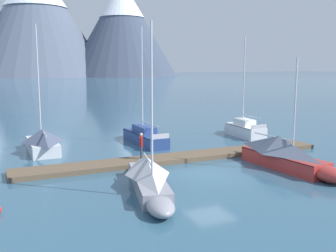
{
  "coord_description": "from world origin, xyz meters",
  "views": [
    {
      "loc": [
        -11.19,
        -18.88,
        6.2
      ],
      "look_at": [
        0.0,
        6.0,
        2.0
      ],
      "focal_mm": 41.65,
      "sensor_mm": 36.0,
      "label": 1
    }
  ],
  "objects_px": {
    "sailboat_far_berth": "(243,129)",
    "person_on_dock": "(141,144)",
    "sailboat_mid_dock_port": "(143,136)",
    "sailboat_nearest_berth": "(42,140)",
    "sailboat_mid_dock_starboard": "(286,154)",
    "sailboat_second_berth": "(149,177)"
  },
  "relations": [
    {
      "from": "sailboat_far_berth",
      "to": "person_on_dock",
      "type": "xyz_separation_m",
      "value": [
        -11.75,
        -5.65,
        0.61
      ]
    },
    {
      "from": "sailboat_mid_dock_starboard",
      "to": "sailboat_mid_dock_port",
      "type": "bearing_deg",
      "value": 114.13
    },
    {
      "from": "sailboat_mid_dock_starboard",
      "to": "person_on_dock",
      "type": "distance_m",
      "value": 8.99
    },
    {
      "from": "sailboat_nearest_berth",
      "to": "sailboat_mid_dock_port",
      "type": "xyz_separation_m",
      "value": [
        7.92,
        0.02,
        -0.22
      ]
    },
    {
      "from": "sailboat_nearest_berth",
      "to": "sailboat_far_berth",
      "type": "bearing_deg",
      "value": -2.18
    },
    {
      "from": "sailboat_nearest_berth",
      "to": "sailboat_second_berth",
      "type": "height_order",
      "value": "sailboat_nearest_berth"
    },
    {
      "from": "sailboat_mid_dock_starboard",
      "to": "sailboat_far_berth",
      "type": "relative_size",
      "value": 0.86
    },
    {
      "from": "sailboat_second_berth",
      "to": "sailboat_far_berth",
      "type": "xyz_separation_m",
      "value": [
        13.37,
        11.13,
        -0.09
      ]
    },
    {
      "from": "sailboat_nearest_berth",
      "to": "sailboat_mid_dock_starboard",
      "type": "height_order",
      "value": "sailboat_nearest_berth"
    },
    {
      "from": "sailboat_second_berth",
      "to": "person_on_dock",
      "type": "relative_size",
      "value": 4.86
    },
    {
      "from": "sailboat_mid_dock_port",
      "to": "person_on_dock",
      "type": "distance_m",
      "value": 6.83
    },
    {
      "from": "sailboat_nearest_berth",
      "to": "person_on_dock",
      "type": "bearing_deg",
      "value": -49.32
    },
    {
      "from": "sailboat_nearest_berth",
      "to": "person_on_dock",
      "type": "distance_m",
      "value": 8.32
    },
    {
      "from": "sailboat_mid_dock_starboard",
      "to": "person_on_dock",
      "type": "bearing_deg",
      "value": 146.94
    },
    {
      "from": "sailboat_far_berth",
      "to": "sailboat_nearest_berth",
      "type": "bearing_deg",
      "value": 177.82
    },
    {
      "from": "sailboat_nearest_berth",
      "to": "sailboat_mid_dock_starboard",
      "type": "xyz_separation_m",
      "value": [
        12.95,
        -11.2,
        0.08
      ]
    },
    {
      "from": "person_on_dock",
      "to": "sailboat_nearest_berth",
      "type": "bearing_deg",
      "value": 130.68
    },
    {
      "from": "sailboat_second_berth",
      "to": "person_on_dock",
      "type": "height_order",
      "value": "sailboat_second_berth"
    },
    {
      "from": "sailboat_mid_dock_port",
      "to": "sailboat_mid_dock_starboard",
      "type": "height_order",
      "value": "sailboat_mid_dock_port"
    },
    {
      "from": "sailboat_far_berth",
      "to": "person_on_dock",
      "type": "relative_size",
      "value": 5.19
    },
    {
      "from": "sailboat_nearest_berth",
      "to": "sailboat_mid_dock_port",
      "type": "distance_m",
      "value": 7.92
    },
    {
      "from": "sailboat_nearest_berth",
      "to": "sailboat_far_berth",
      "type": "relative_size",
      "value": 1.04
    }
  ]
}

